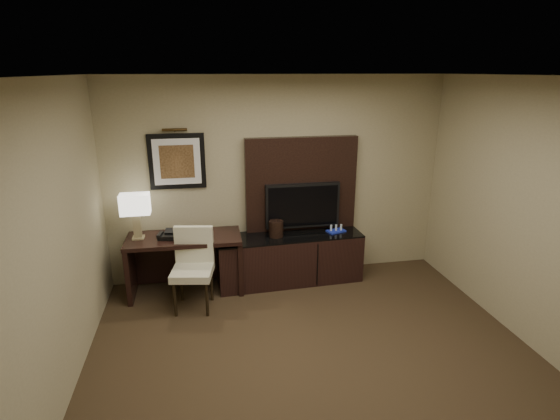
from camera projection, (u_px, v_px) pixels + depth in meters
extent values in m
cube|color=#312416|center=(329.00, 392.00, 3.90)|extent=(4.50, 5.00, 0.01)
cube|color=silver|center=(342.00, 77.00, 3.08)|extent=(4.50, 5.00, 0.01)
cube|color=#9A9068|center=(278.00, 180.00, 5.83)|extent=(4.50, 0.01, 2.70)
cube|color=#9A9068|center=(30.00, 276.00, 3.09)|extent=(0.01, 5.00, 2.70)
cube|color=black|center=(186.00, 264.00, 5.57)|extent=(1.43, 0.64, 0.76)
cube|color=black|center=(289.00, 258.00, 5.88)|extent=(1.94, 0.62, 0.66)
cube|color=black|center=(301.00, 185.00, 5.85)|extent=(1.50, 0.12, 1.30)
cube|color=black|center=(302.00, 205.00, 5.83)|extent=(1.00, 0.08, 0.60)
cube|color=black|center=(177.00, 161.00, 5.49)|extent=(0.70, 0.04, 0.70)
cylinder|color=#3F2D14|center=(175.00, 130.00, 5.33)|extent=(0.04, 0.04, 0.30)
cube|color=#161C95|center=(189.00, 237.00, 5.43)|extent=(0.28, 0.36, 0.02)
imported|color=gray|center=(197.00, 229.00, 5.41)|extent=(0.15, 0.03, 0.21)
cylinder|color=black|center=(276.00, 229.00, 5.70)|extent=(0.23, 0.23, 0.21)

